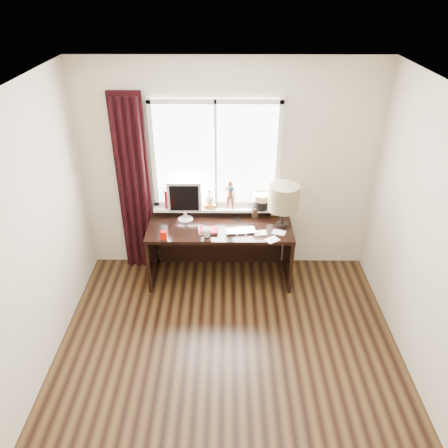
{
  "coord_description": "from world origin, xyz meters",
  "views": [
    {
      "loc": [
        -0.02,
        -2.79,
        3.37
      ],
      "look_at": [
        -0.05,
        1.25,
        1.0
      ],
      "focal_mm": 35.0,
      "sensor_mm": 36.0,
      "label": 1
    }
  ],
  "objects_px": {
    "monitor": "(184,199)",
    "table_lamp": "(284,198)",
    "red_cup": "(164,235)",
    "desk": "(220,239)",
    "laptop": "(241,231)",
    "mug": "(207,232)"
  },
  "relations": [
    {
      "from": "red_cup",
      "to": "laptop",
      "type": "bearing_deg",
      "value": 9.76
    },
    {
      "from": "desk",
      "to": "table_lamp",
      "type": "height_order",
      "value": "table_lamp"
    },
    {
      "from": "mug",
      "to": "monitor",
      "type": "height_order",
      "value": "monitor"
    },
    {
      "from": "laptop",
      "to": "table_lamp",
      "type": "height_order",
      "value": "table_lamp"
    },
    {
      "from": "desk",
      "to": "table_lamp",
      "type": "distance_m",
      "value": 0.95
    },
    {
      "from": "mug",
      "to": "red_cup",
      "type": "xyz_separation_m",
      "value": [
        -0.48,
        -0.05,
        -0.01
      ]
    },
    {
      "from": "monitor",
      "to": "table_lamp",
      "type": "distance_m",
      "value": 1.16
    },
    {
      "from": "mug",
      "to": "table_lamp",
      "type": "relative_size",
      "value": 0.21
    },
    {
      "from": "monitor",
      "to": "table_lamp",
      "type": "xyz_separation_m",
      "value": [
        1.15,
        -0.13,
        0.09
      ]
    },
    {
      "from": "laptop",
      "to": "table_lamp",
      "type": "xyz_separation_m",
      "value": [
        0.49,
        0.14,
        0.35
      ]
    },
    {
      "from": "monitor",
      "to": "table_lamp",
      "type": "height_order",
      "value": "table_lamp"
    },
    {
      "from": "laptop",
      "to": "mug",
      "type": "height_order",
      "value": "mug"
    },
    {
      "from": "laptop",
      "to": "desk",
      "type": "relative_size",
      "value": 0.2
    },
    {
      "from": "laptop",
      "to": "red_cup",
      "type": "height_order",
      "value": "red_cup"
    },
    {
      "from": "mug",
      "to": "desk",
      "type": "xyz_separation_m",
      "value": [
        0.14,
        0.32,
        -0.3
      ]
    },
    {
      "from": "red_cup",
      "to": "monitor",
      "type": "bearing_deg",
      "value": 63.93
    },
    {
      "from": "desk",
      "to": "red_cup",
      "type": "bearing_deg",
      "value": -148.87
    },
    {
      "from": "table_lamp",
      "to": "red_cup",
      "type": "bearing_deg",
      "value": -167.75
    },
    {
      "from": "laptop",
      "to": "red_cup",
      "type": "distance_m",
      "value": 0.88
    },
    {
      "from": "red_cup",
      "to": "monitor",
      "type": "height_order",
      "value": "monitor"
    },
    {
      "from": "red_cup",
      "to": "monitor",
      "type": "distance_m",
      "value": 0.53
    },
    {
      "from": "red_cup",
      "to": "table_lamp",
      "type": "xyz_separation_m",
      "value": [
        1.35,
        0.29,
        0.32
      ]
    }
  ]
}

